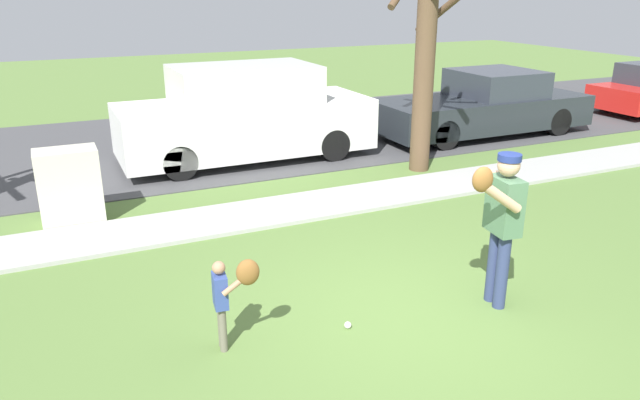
{
  "coord_description": "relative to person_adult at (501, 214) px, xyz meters",
  "views": [
    {
      "loc": [
        -3.26,
        -4.74,
        3.37
      ],
      "look_at": [
        -0.48,
        1.3,
        1.0
      ],
      "focal_mm": 33.96,
      "sensor_mm": 36.0,
      "label": 1
    }
  ],
  "objects": [
    {
      "name": "ground_plane",
      "position": [
        -0.99,
        3.62,
        -1.08
      ],
      "size": [
        48.0,
        48.0,
        0.0
      ],
      "primitive_type": "plane",
      "color": "#567538"
    },
    {
      "name": "sidewalk_strip",
      "position": [
        -0.99,
        3.72,
        -1.05
      ],
      "size": [
        36.0,
        1.2,
        0.06
      ],
      "primitive_type": "cube",
      "color": "#A3A39E",
      "rests_on": "ground"
    },
    {
      "name": "road_surface",
      "position": [
        -0.99,
        8.72,
        -1.07
      ],
      "size": [
        36.0,
        6.8,
        0.02
      ],
      "primitive_type": "cube",
      "color": "#424244",
      "rests_on": "ground"
    },
    {
      "name": "person_adult",
      "position": [
        0.0,
        0.0,
        0.0
      ],
      "size": [
        0.75,
        0.61,
        1.73
      ],
      "rotation": [
        0.0,
        0.0,
        3.01
      ],
      "color": "navy",
      "rests_on": "ground"
    },
    {
      "name": "person_child",
      "position": [
        -2.89,
        0.37,
        -0.43
      ],
      "size": [
        0.42,
        0.42,
        0.99
      ],
      "rotation": [
        0.0,
        0.0,
        6.15
      ],
      "color": "#6B6656",
      "rests_on": "ground"
    },
    {
      "name": "baseball",
      "position": [
        -1.69,
        0.23,
        -1.04
      ],
      "size": [
        0.07,
        0.07,
        0.07
      ],
      "primitive_type": "sphere",
      "color": "white",
      "rests_on": "ground"
    },
    {
      "name": "utility_cabinet",
      "position": [
        -4.06,
        4.61,
        -0.52
      ],
      "size": [
        0.87,
        0.55,
        1.13
      ],
      "primitive_type": "cube",
      "color": "beige",
      "rests_on": "ground"
    },
    {
      "name": "street_tree_near",
      "position": [
        2.2,
        4.77,
        1.39
      ],
      "size": [
        1.84,
        1.88,
        4.62
      ],
      "color": "brown",
      "rests_on": "ground"
    },
    {
      "name": "parked_van_white",
      "position": [
        -0.6,
        6.86,
        -0.18
      ],
      "size": [
        5.0,
        1.95,
        1.88
      ],
      "rotation": [
        0.0,
        0.0,
        3.14
      ],
      "color": "silver",
      "rests_on": "road_surface"
    },
    {
      "name": "parked_pickup_dark",
      "position": [
        5.19,
        6.63,
        -0.41
      ],
      "size": [
        5.2,
        1.95,
        1.48
      ],
      "rotation": [
        0.0,
        0.0,
        3.14
      ],
      "color": "#23282D",
      "rests_on": "road_surface"
    }
  ]
}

